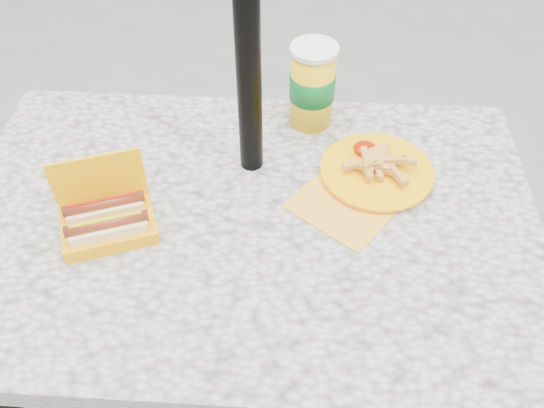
# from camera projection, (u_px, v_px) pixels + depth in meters

# --- Properties ---
(ground) EXTENTS (60.00, 60.00, 0.00)m
(ground) POSITION_uv_depth(u_px,v_px,m) (254.00, 384.00, 1.72)
(ground) COLOR slate
(picnic_table) EXTENTS (1.20, 0.80, 0.75)m
(picnic_table) POSITION_uv_depth(u_px,v_px,m) (247.00, 250.00, 1.25)
(picnic_table) COLOR beige
(picnic_table) RESTS_ON ground
(umbrella_pole) EXTENTS (0.05, 0.05, 2.20)m
(umbrella_pole) POSITION_uv_depth(u_px,v_px,m) (247.00, 19.00, 1.03)
(umbrella_pole) COLOR black
(umbrella_pole) RESTS_ON ground
(hotdog_box) EXTENTS (0.21, 0.18, 0.15)m
(hotdog_box) POSITION_uv_depth(u_px,v_px,m) (108.00, 220.00, 1.12)
(hotdog_box) COLOR #FFAE00
(hotdog_box) RESTS_ON picnic_table
(fries_plate) EXTENTS (0.32, 0.35, 0.05)m
(fries_plate) POSITION_uv_depth(u_px,v_px,m) (374.00, 172.00, 1.24)
(fries_plate) COLOR gold
(fries_plate) RESTS_ON picnic_table
(soda_cup) EXTENTS (0.11, 0.11, 0.20)m
(soda_cup) POSITION_uv_depth(u_px,v_px,m) (312.00, 86.00, 1.31)
(soda_cup) COLOR yellow
(soda_cup) RESTS_ON picnic_table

